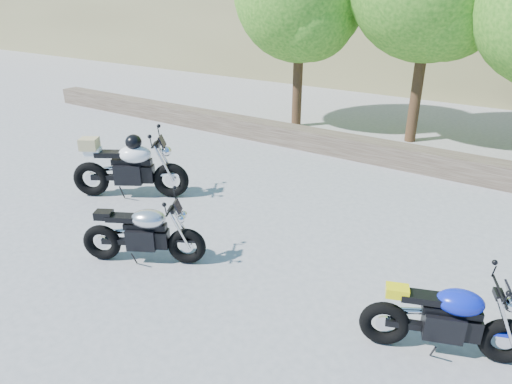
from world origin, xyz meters
TOP-DOWN VIEW (x-y plane):
  - ground at (0.00, 0.00)m, footprint 90.00×90.00m
  - stone_wall at (0.00, 5.50)m, footprint 22.00×0.55m
  - silver_bike at (-0.68, -0.63)m, footprint 1.69×1.02m
  - white_bike at (-2.68, 0.89)m, footprint 2.03×1.34m
  - blue_bike at (3.46, -0.14)m, footprint 1.75×0.82m

SIDE VIEW (x-z plane):
  - ground at x=0.00m, z-range 0.00..0.00m
  - stone_wall at x=0.00m, z-range 0.00..0.50m
  - blue_bike at x=3.46m, z-range -0.01..0.90m
  - silver_bike at x=-0.68m, z-range -0.01..0.92m
  - white_bike at x=-2.68m, z-range -0.01..1.25m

